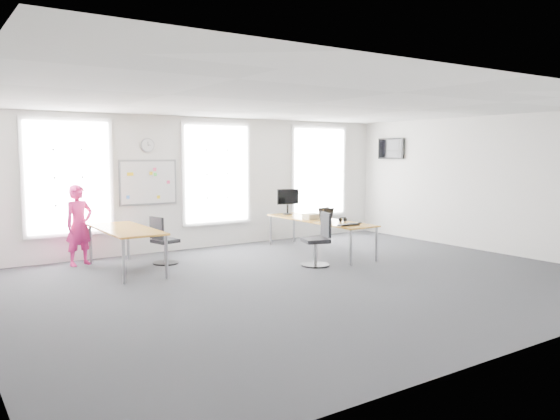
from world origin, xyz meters
TOP-DOWN VIEW (x-y plane):
  - floor at (0.00, 0.00)m, footprint 10.00×10.00m
  - ceiling at (0.00, 0.00)m, footprint 10.00×10.00m
  - wall_back at (0.00, 4.00)m, footprint 10.00×0.00m
  - wall_front at (0.00, -4.00)m, footprint 10.00×0.00m
  - wall_right at (5.00, 0.00)m, footprint 0.00×10.00m
  - window_left at (-3.00, 3.97)m, footprint 1.60×0.06m
  - window_mid at (0.30, 3.97)m, footprint 1.60×0.06m
  - window_right at (3.30, 3.97)m, footprint 1.60×0.06m
  - desk_right at (1.79, 2.00)m, footprint 0.80×3.01m
  - desk_left at (-2.35, 2.51)m, footprint 0.87×2.18m
  - chair_right at (0.90, 0.88)m, footprint 0.58×0.58m
  - chair_left at (-1.55, 2.70)m, footprint 0.52×0.52m
  - person at (-2.94, 3.52)m, footprint 0.66×0.53m
  - whiteboard at (-1.35, 3.97)m, footprint 1.20×0.03m
  - wall_clock at (-1.35, 3.97)m, footprint 0.30×0.04m
  - tv at (4.95, 3.00)m, footprint 0.06×0.90m
  - keyboard at (1.65, 0.87)m, footprint 0.47×0.22m
  - mouse at (2.02, 0.94)m, footprint 0.08×0.12m
  - lens_cap at (1.87, 1.11)m, footprint 0.08×0.08m
  - headphones at (1.96, 1.41)m, footprint 0.17×0.09m
  - laptop_sleeve at (1.78, 1.75)m, footprint 0.36×0.24m
  - paper_stack at (1.69, 2.14)m, footprint 0.35×0.27m
  - monitor at (1.79, 3.21)m, footprint 0.54×0.22m

SIDE VIEW (x-z plane):
  - floor at x=0.00m, z-range 0.00..0.00m
  - chair_left at x=-1.55m, z-range -0.06..0.89m
  - chair_right at x=0.90m, z-range -0.06..0.97m
  - desk_right at x=1.79m, z-range 0.32..1.05m
  - desk_left at x=-2.35m, z-range 0.33..1.13m
  - lens_cap at x=1.87m, z-range 0.73..0.74m
  - keyboard at x=1.65m, z-range 0.73..0.75m
  - mouse at x=2.02m, z-range 0.73..0.78m
  - headphones at x=1.96m, z-range 0.73..0.82m
  - person at x=-2.94m, z-range 0.00..1.57m
  - paper_stack at x=1.69m, z-range 0.73..0.85m
  - laptop_sleeve at x=1.78m, z-range 0.73..1.01m
  - monitor at x=1.79m, z-range 0.79..1.39m
  - wall_back at x=0.00m, z-range -3.50..6.50m
  - wall_front at x=0.00m, z-range -3.50..6.50m
  - wall_right at x=5.00m, z-range -3.50..6.50m
  - whiteboard at x=-1.35m, z-range 1.10..2.00m
  - window_left at x=-3.00m, z-range 0.60..2.80m
  - window_mid at x=0.30m, z-range 0.60..2.80m
  - window_right at x=3.30m, z-range 0.60..2.80m
  - tv at x=4.95m, z-range 2.02..2.57m
  - wall_clock at x=-1.35m, z-range 2.20..2.50m
  - ceiling at x=0.00m, z-range 3.00..3.00m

